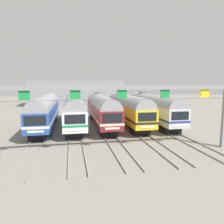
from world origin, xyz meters
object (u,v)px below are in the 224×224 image
object	(u,v)px
commuter_train_white	(74,109)
commuter_train_silver	(152,107)
commuter_train_blue	(45,110)
commuter_train_maroon	(101,109)
commuter_train_yellow	(127,108)
catenary_gantry	(122,98)

from	to	relation	value
commuter_train_white	commuter_train_silver	bearing A→B (deg)	0.00
commuter_train_white	commuter_train_silver	xyz separation A→B (m)	(12.62, 0.00, 0.00)
commuter_train_blue	commuter_train_maroon	size ratio (longest dim) A/B	1.00
commuter_train_blue	commuter_train_yellow	world-z (taller)	commuter_train_yellow
commuter_train_silver	commuter_train_white	bearing A→B (deg)	180.00
commuter_train_blue	commuter_train_yellow	bearing A→B (deg)	0.02
commuter_train_blue	commuter_train_white	distance (m)	4.21
commuter_train_maroon	commuter_train_blue	bearing A→B (deg)	-179.97
commuter_train_white	catenary_gantry	xyz separation A→B (m)	(4.21, -13.50, 2.57)
commuter_train_silver	commuter_train_yellow	bearing A→B (deg)	180.00
commuter_train_blue	commuter_train_yellow	size ratio (longest dim) A/B	1.00
commuter_train_blue	commuter_train_silver	size ratio (longest dim) A/B	1.00
commuter_train_blue	catenary_gantry	distance (m)	16.11
commuter_train_white	catenary_gantry	size ratio (longest dim) A/B	0.82
commuter_train_white	commuter_train_maroon	size ratio (longest dim) A/B	1.00
commuter_train_blue	commuter_train_maroon	xyz separation A→B (m)	(8.41, 0.00, 0.00)
catenary_gantry	commuter_train_yellow	bearing A→B (deg)	72.69
commuter_train_blue	commuter_train_silver	world-z (taller)	commuter_train_silver
commuter_train_white	commuter_train_silver	distance (m)	12.62
commuter_train_maroon	commuter_train_yellow	bearing A→B (deg)	0.00
commuter_train_maroon	catenary_gantry	xyz separation A→B (m)	(0.00, -13.50, 2.57)
commuter_train_blue	commuter_train_yellow	distance (m)	12.62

